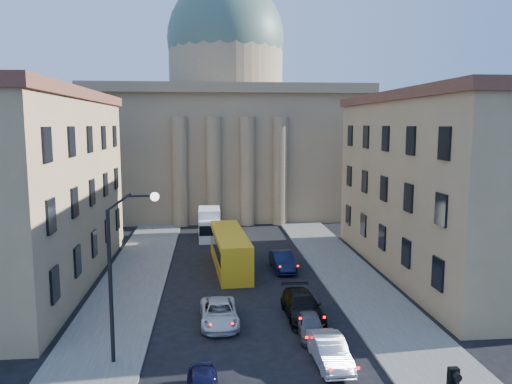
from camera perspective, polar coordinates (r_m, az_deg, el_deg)
sidewalk_left at (r=37.09m, az=-14.65°, el=-11.47°), size 5.00×60.00×0.15m
sidewalk_right at (r=38.22m, az=11.89°, el=-10.80°), size 5.00×60.00×0.15m
church at (r=72.07m, az=-3.39°, el=7.54°), size 68.02×28.76×36.60m
building_left at (r=41.46m, az=-25.77°, el=0.47°), size 11.60×26.60×14.70m
building_right at (r=43.47m, az=21.35°, el=1.01°), size 11.60×26.60×14.70m
street_lamp at (r=25.88m, az=-15.23°, el=-7.85°), size 2.62×0.44×8.83m
car_right_near at (r=26.82m, az=8.40°, el=-17.53°), size 1.66×4.35×1.42m
car_left_mid at (r=31.42m, az=-4.22°, el=-13.64°), size 2.40×4.94×1.35m
car_right_mid at (r=32.28m, az=5.33°, el=-12.87°), size 2.30×5.39×1.55m
car_right_far at (r=29.89m, az=6.22°, el=-14.89°), size 1.61×3.80×1.28m
car_right_distant at (r=42.16m, az=3.04°, el=-7.87°), size 1.84×4.78×1.55m
city_bus at (r=42.56m, az=-3.01°, el=-6.51°), size 3.22×11.03×3.07m
box_truck at (r=53.60m, az=-5.35°, el=-3.74°), size 2.29×5.68×3.11m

